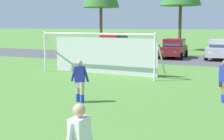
# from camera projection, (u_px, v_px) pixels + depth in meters

# --- Properties ---
(ground_plane) EXTENTS (400.00, 400.00, 0.00)m
(ground_plane) POSITION_uv_depth(u_px,v_px,m) (151.00, 84.00, 16.12)
(ground_plane) COLOR #518438
(parking_lot_strip) EXTENTS (52.00, 8.40, 0.01)m
(parking_lot_strip) POSITION_uv_depth(u_px,v_px,m) (194.00, 60.00, 27.38)
(parking_lot_strip) COLOR #4C4C51
(parking_lot_strip) RESTS_ON ground
(soccer_goal) EXTENTS (7.51, 2.35, 2.57)m
(soccer_goal) POSITION_uv_depth(u_px,v_px,m) (102.00, 53.00, 19.27)
(soccer_goal) COLOR white
(soccer_goal) RESTS_ON ground
(player_striker_near) EXTENTS (0.74, 0.36, 1.64)m
(player_striker_near) POSITION_uv_depth(u_px,v_px,m) (80.00, 81.00, 12.22)
(player_striker_near) COLOR tan
(player_striker_near) RESTS_ON ground
(player_midfield_center) EXTENTS (0.48, 0.67, 1.64)m
(player_midfield_center) POSITION_uv_depth(u_px,v_px,m) (224.00, 81.00, 12.24)
(player_midfield_center) COLOR #936B4C
(player_midfield_center) RESTS_ON ground
(parked_car_slot_far_left) EXTENTS (2.21, 4.64, 2.16)m
(parked_car_slot_far_left) POSITION_uv_depth(u_px,v_px,m) (114.00, 44.00, 31.01)
(parked_car_slot_far_left) COLOR red
(parked_car_slot_far_left) RESTS_ON ground
(parked_car_slot_left) EXTENTS (2.18, 4.27, 1.72)m
(parked_car_slot_left) POSITION_uv_depth(u_px,v_px,m) (144.00, 48.00, 29.00)
(parked_car_slot_left) COLOR navy
(parked_car_slot_left) RESTS_ON ground
(parked_car_slot_center_left) EXTENTS (2.16, 4.27, 1.72)m
(parked_car_slot_center_left) POSITION_uv_depth(u_px,v_px,m) (174.00, 48.00, 28.66)
(parked_car_slot_center_left) COLOR maroon
(parked_car_slot_center_left) RESTS_ON ground
(parked_car_slot_center) EXTENTS (2.14, 4.25, 1.72)m
(parked_car_slot_center) POSITION_uv_depth(u_px,v_px,m) (220.00, 49.00, 27.42)
(parked_car_slot_center) COLOR #B2B2BC
(parked_car_slot_center) RESTS_ON ground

